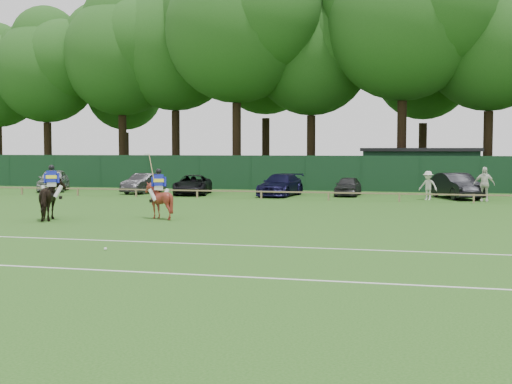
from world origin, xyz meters
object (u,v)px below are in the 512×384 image
(utility_shed, at_px, (421,169))
(estate_black, at_px, (456,186))
(spectator_left, at_px, (428,186))
(spectator_mid, at_px, (484,184))
(sedan_grey, at_px, (144,183))
(polo_ball, at_px, (105,249))
(sedan_silver, at_px, (54,180))
(horse_dark, at_px, (52,199))
(horse_chestnut, at_px, (159,201))
(suv_black, at_px, (193,185))
(sedan_navy, at_px, (280,185))
(hatch_grey, at_px, (348,186))

(utility_shed, bearing_deg, estate_black, -75.84)
(spectator_left, relative_size, spectator_mid, 0.86)
(estate_black, bearing_deg, spectator_mid, -75.47)
(sedan_grey, distance_m, polo_ball, 26.11)
(sedan_silver, distance_m, spectator_mid, 28.73)
(horse_dark, bearing_deg, spectator_mid, -164.14)
(sedan_silver, relative_size, estate_black, 0.99)
(horse_dark, relative_size, polo_ball, 23.27)
(polo_ball, xyz_separation_m, utility_shed, (8.55, 32.94, 1.49))
(horse_chestnut, xyz_separation_m, suv_black, (-3.84, 15.06, -0.15))
(sedan_grey, xyz_separation_m, spectator_mid, (21.60, -1.96, 0.31))
(spectator_left, bearing_deg, sedan_silver, -164.12)
(sedan_silver, bearing_deg, sedan_navy, -25.85)
(estate_black, bearing_deg, sedan_grey, 157.33)
(estate_black, bearing_deg, utility_shed, 81.60)
(sedan_silver, height_order, polo_ball, sedan_silver)
(suv_black, bearing_deg, spectator_mid, -16.05)
(horse_chestnut, relative_size, sedan_navy, 0.32)
(horse_chestnut, height_order, polo_ball, horse_chestnut)
(hatch_grey, height_order, spectator_mid, spectator_mid)
(sedan_navy, bearing_deg, estate_black, 7.94)
(horse_dark, height_order, spectator_mid, spectator_mid)
(estate_black, height_order, utility_shed, utility_shed)
(horse_chestnut, bearing_deg, spectator_left, -147.46)
(horse_dark, distance_m, spectator_left, 21.68)
(sedan_silver, height_order, suv_black, sedan_silver)
(horse_chestnut, relative_size, spectator_mid, 0.80)
(sedan_grey, distance_m, spectator_left, 18.60)
(sedan_silver, distance_m, sedan_navy, 16.54)
(sedan_grey, height_order, polo_ball, sedan_grey)
(estate_black, bearing_deg, sedan_navy, 159.55)
(suv_black, distance_m, polo_ball, 24.54)
(hatch_grey, bearing_deg, horse_dark, -119.22)
(sedan_navy, xyz_separation_m, spectator_left, (9.04, -1.17, 0.15))
(suv_black, bearing_deg, horse_chestnut, -87.07)
(hatch_grey, bearing_deg, polo_ball, -98.77)
(sedan_grey, distance_m, sedan_navy, 9.50)
(hatch_grey, xyz_separation_m, spectator_left, (4.92, -2.37, 0.23))
(sedan_grey, distance_m, estate_black, 20.16)
(sedan_grey, xyz_separation_m, spectator_left, (18.53, -1.60, 0.18))
(spectator_mid, height_order, utility_shed, utility_shed)
(sedan_grey, bearing_deg, utility_shed, 30.63)
(estate_black, height_order, spectator_mid, spectator_mid)
(sedan_grey, bearing_deg, estate_black, 4.94)
(horse_chestnut, bearing_deg, spectator_mid, -155.17)
(sedan_silver, relative_size, polo_ball, 50.81)
(horse_dark, relative_size, hatch_grey, 0.58)
(horse_dark, xyz_separation_m, horse_chestnut, (4.15, 1.52, -0.11))
(sedan_silver, distance_m, polo_ball, 29.77)
(horse_dark, height_order, sedan_silver, horse_dark)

